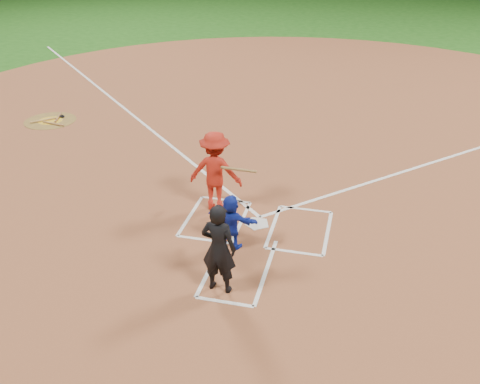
% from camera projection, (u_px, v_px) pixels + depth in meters
% --- Properties ---
extents(ground, '(120.00, 120.00, 0.00)m').
position_uv_depth(ground, '(257.00, 224.00, 12.11)').
color(ground, '#1C5314').
rests_on(ground, ground).
extents(home_plate_dirt, '(28.00, 28.00, 0.01)m').
position_uv_depth(home_plate_dirt, '(296.00, 130.00, 17.25)').
color(home_plate_dirt, brown).
rests_on(home_plate_dirt, ground).
extents(home_plate, '(0.60, 0.60, 0.02)m').
position_uv_depth(home_plate, '(257.00, 224.00, 12.10)').
color(home_plate, silver).
rests_on(home_plate, home_plate_dirt).
extents(on_deck_circle, '(1.70, 1.70, 0.01)m').
position_uv_depth(on_deck_circle, '(50.00, 121.00, 17.93)').
color(on_deck_circle, brown).
rests_on(on_deck_circle, home_plate_dirt).
extents(on_deck_logo, '(0.80, 0.80, 0.00)m').
position_uv_depth(on_deck_logo, '(50.00, 121.00, 17.93)').
color(on_deck_logo, gold).
rests_on(on_deck_logo, on_deck_circle).
extents(on_deck_bat_a, '(0.31, 0.82, 0.06)m').
position_uv_depth(on_deck_bat_a, '(58.00, 118.00, 18.10)').
color(on_deck_bat_a, brown).
rests_on(on_deck_bat_a, on_deck_circle).
extents(on_deck_bat_b, '(0.62, 0.65, 0.06)m').
position_uv_depth(on_deck_bat_b, '(43.00, 120.00, 17.87)').
color(on_deck_bat_b, '#A6793D').
rests_on(on_deck_bat_b, on_deck_circle).
extents(on_deck_bat_c, '(0.84, 0.20, 0.06)m').
position_uv_depth(on_deck_bat_c, '(53.00, 124.00, 17.60)').
color(on_deck_bat_c, '#996938').
rests_on(on_deck_bat_c, on_deck_circle).
extents(bat_weight_donut, '(0.19, 0.19, 0.05)m').
position_uv_depth(bat_weight_donut, '(62.00, 116.00, 18.22)').
color(bat_weight_donut, black).
rests_on(bat_weight_donut, on_deck_circle).
extents(catcher, '(1.16, 0.52, 1.20)m').
position_uv_depth(catcher, '(231.00, 222.00, 11.03)').
color(catcher, '#1428A9').
rests_on(catcher, home_plate_dirt).
extents(umpire, '(0.70, 0.49, 1.80)m').
position_uv_depth(umpire, '(219.00, 249.00, 9.63)').
color(umpire, black).
rests_on(umpire, home_plate_dirt).
extents(chalk_markings, '(28.35, 17.32, 0.01)m').
position_uv_depth(chalk_markings, '(293.00, 138.00, 16.63)').
color(chalk_markings, white).
rests_on(chalk_markings, home_plate_dirt).
extents(batter_at_plate, '(1.61, 0.76, 1.92)m').
position_uv_depth(batter_at_plate, '(215.00, 171.00, 12.32)').
color(batter_at_plate, '#B52114').
rests_on(batter_at_plate, home_plate_dirt).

